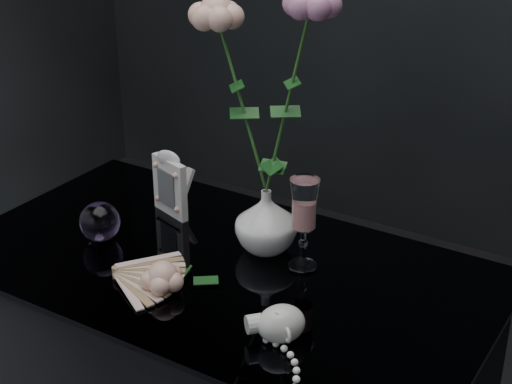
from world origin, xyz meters
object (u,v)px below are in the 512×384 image
Objects in this scene: picture_frame at (170,183)px; paperweight at (100,222)px; wine_glass at (304,224)px; loose_rose at (163,277)px; pearl_jar at (281,322)px; vase at (266,221)px.

paperweight is at bearing -87.75° from picture_frame.
wine_glass is at bearing 10.36° from picture_frame.
picture_frame is 0.85× the size of loose_rose.
loose_rose is at bearing -141.65° from pearl_jar.
loose_rose is at bearing -20.93° from paperweight.
picture_frame reaches higher than pearl_jar.
vase is 0.34m from paperweight.
paperweight is 0.24m from loose_rose.
wine_glass is 1.05× the size of loose_rose.
vase reaches higher than loose_rose.
vase is 0.87× the size of picture_frame.
picture_frame is at bearing 172.13° from wine_glass.
picture_frame is 0.52m from pearl_jar.
picture_frame is at bearing 74.03° from paperweight.
pearl_jar is at bearing -13.84° from picture_frame.
pearl_jar is at bearing -9.89° from loose_rose.
paperweight is (-0.31, -0.14, -0.02)m from vase.
loose_rose is (0.23, -0.09, -0.01)m from paperweight.
vase reaches higher than pearl_jar.
vase is 1.56× the size of paperweight.
loose_rose is (0.18, -0.26, -0.04)m from picture_frame.
pearl_jar is at bearing -11.93° from paperweight.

